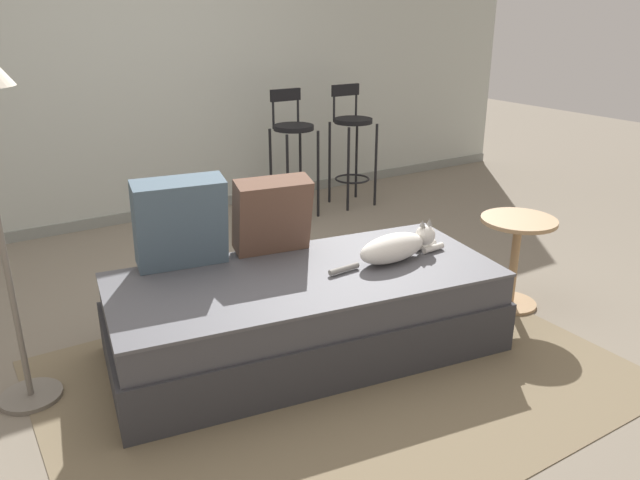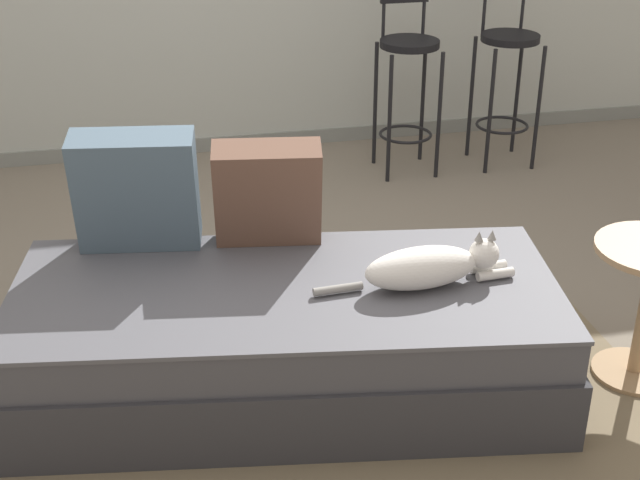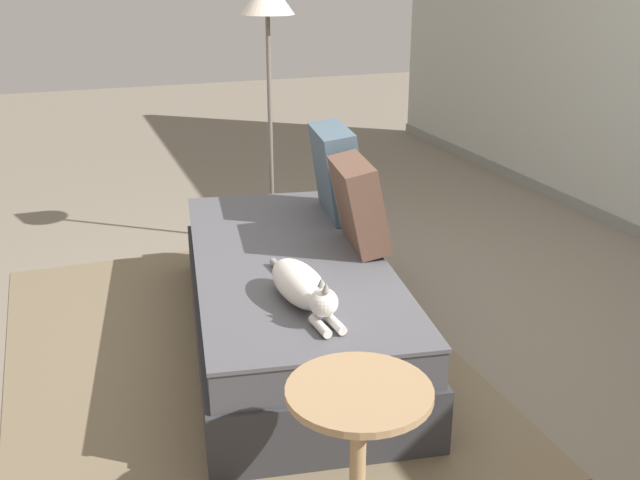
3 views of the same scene
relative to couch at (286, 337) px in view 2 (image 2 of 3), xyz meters
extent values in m
plane|color=slate|center=(0.00, 0.40, -0.23)|extent=(16.00, 16.00, 0.00)
cube|color=gray|center=(0.00, 2.60, -0.18)|extent=(8.00, 0.02, 0.09)
cube|color=#75664C|center=(0.00, -0.30, -0.22)|extent=(2.70, 1.99, 0.01)
cube|color=#353539|center=(0.00, 0.00, -0.09)|extent=(2.11, 1.19, 0.27)
cube|color=#47474C|center=(0.00, 0.00, 0.13)|extent=(2.07, 1.14, 0.17)
cube|color=#525257|center=(0.00, 0.00, 0.21)|extent=(2.08, 1.16, 0.02)
cube|color=#4C6070|center=(-0.49, 0.43, 0.46)|extent=(0.49, 0.30, 0.48)
cube|color=brown|center=(0.00, 0.35, 0.43)|extent=(0.44, 0.29, 0.43)
ellipsoid|color=white|center=(0.47, -0.11, 0.29)|extent=(0.43, 0.20, 0.15)
sphere|color=white|center=(0.72, -0.09, 0.32)|extent=(0.11, 0.11, 0.11)
cone|color=gray|center=(0.69, -0.09, 0.39)|extent=(0.03, 0.03, 0.04)
cone|color=gray|center=(0.74, -0.09, 0.39)|extent=(0.03, 0.03, 0.04)
cylinder|color=white|center=(0.75, -0.12, 0.24)|extent=(0.14, 0.04, 0.04)
cylinder|color=white|center=(0.75, -0.06, 0.24)|extent=(0.14, 0.04, 0.04)
cylinder|color=gray|center=(0.17, -0.10, 0.24)|extent=(0.18, 0.04, 0.03)
cylinder|color=black|center=(0.95, 1.87, 0.15)|extent=(0.02, 0.02, 0.75)
cylinder|color=black|center=(1.25, 1.87, 0.15)|extent=(0.02, 0.02, 0.75)
cylinder|color=black|center=(0.95, 2.17, 0.15)|extent=(0.02, 0.02, 0.75)
cylinder|color=black|center=(1.25, 2.17, 0.15)|extent=(0.02, 0.02, 0.75)
torus|color=black|center=(1.10, 2.02, 0.00)|extent=(0.32, 0.32, 0.02)
cylinder|color=black|center=(1.10, 2.02, 0.54)|extent=(0.34, 0.34, 0.04)
cylinder|color=black|center=(0.98, 2.15, 0.66)|extent=(0.02, 0.02, 0.27)
cylinder|color=black|center=(1.22, 2.15, 0.66)|extent=(0.02, 0.02, 0.27)
cylinder|color=black|center=(1.56, 1.87, 0.15)|extent=(0.02, 0.02, 0.75)
cylinder|color=black|center=(1.86, 1.87, 0.15)|extent=(0.02, 0.02, 0.75)
cylinder|color=black|center=(1.56, 2.17, 0.15)|extent=(0.02, 0.02, 0.75)
cylinder|color=black|center=(1.86, 2.17, 0.15)|extent=(0.02, 0.02, 0.75)
torus|color=black|center=(1.71, 2.02, 0.01)|extent=(0.32, 0.32, 0.02)
cylinder|color=black|center=(1.71, 2.02, 0.54)|extent=(0.34, 0.34, 0.04)
cylinder|color=black|center=(1.59, 2.15, 0.66)|extent=(0.02, 0.02, 0.27)
cylinder|color=black|center=(1.83, 2.15, 0.66)|extent=(0.02, 0.02, 0.27)
cylinder|color=tan|center=(1.33, -0.21, -0.22)|extent=(0.32, 0.32, 0.02)
camera|label=1|loc=(-1.49, -2.50, 1.50)|focal=35.00mm
camera|label=2|loc=(-0.49, -2.75, 1.79)|focal=50.00mm
camera|label=3|loc=(3.08, -0.96, 1.52)|focal=42.00mm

